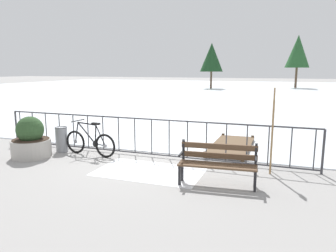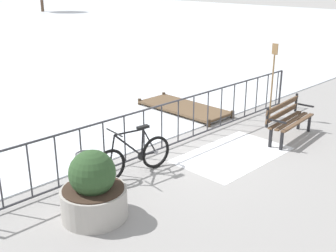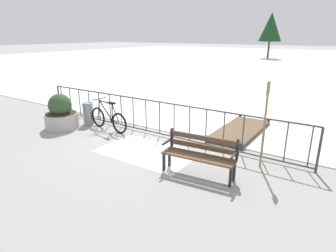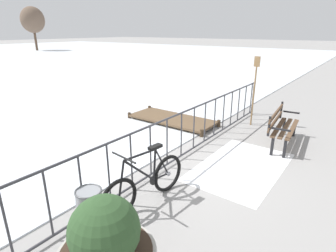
{
  "view_description": "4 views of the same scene",
  "coord_description": "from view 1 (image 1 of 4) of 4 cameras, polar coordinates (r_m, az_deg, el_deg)",
  "views": [
    {
      "loc": [
        3.61,
        -7.85,
        2.39
      ],
      "look_at": [
        0.8,
        -0.18,
        0.93
      ],
      "focal_mm": 34.22,
      "sensor_mm": 36.0,
      "label": 1
    },
    {
      "loc": [
        -6.19,
        -6.13,
        3.64
      ],
      "look_at": [
        -0.04,
        0.03,
        0.52
      ],
      "focal_mm": 45.58,
      "sensor_mm": 36.0,
      "label": 2
    },
    {
      "loc": [
        4.93,
        -6.52,
        2.92
      ],
      "look_at": [
        0.98,
        -0.64,
        0.62
      ],
      "focal_mm": 30.25,
      "sensor_mm": 36.0,
      "label": 3
    },
    {
      "loc": [
        -4.27,
        -2.99,
        2.66
      ],
      "look_at": [
        0.31,
        0.39,
        0.67
      ],
      "focal_mm": 29.36,
      "sensor_mm": 36.0,
      "label": 4
    }
  ],
  "objects": [
    {
      "name": "snow_patch",
      "position": [
        7.64,
        -3.34,
        -8.07
      ],
      "size": [
        2.5,
        1.51,
        0.01
      ],
      "primitive_type": "cube",
      "color": "white",
      "rests_on": "ground"
    },
    {
      "name": "frozen_pond",
      "position": [
        36.51,
        14.53,
        6.07
      ],
      "size": [
        80.0,
        56.0,
        0.03
      ],
      "primitive_type": "cube",
      "color": "silver",
      "rests_on": "ground"
    },
    {
      "name": "trash_bin",
      "position": [
        9.84,
        -18.42,
        -2.23
      ],
      "size": [
        0.35,
        0.35,
        0.73
      ],
      "color": "gray",
      "rests_on": "ground"
    },
    {
      "name": "railing_fence",
      "position": [
        8.84,
        -4.45,
        -1.85
      ],
      "size": [
        9.06,
        0.06,
        1.07
      ],
      "color": "#38383D",
      "rests_on": "ground"
    },
    {
      "name": "tree_centre",
      "position": [
        43.97,
        22.12,
        12.2
      ],
      "size": [
        2.95,
        2.95,
        6.56
      ],
      "color": "brown",
      "rests_on": "ground"
    },
    {
      "name": "planter_with_shrub",
      "position": [
        9.51,
        -23.24,
        -2.39
      ],
      "size": [
        1.04,
        1.04,
        1.13
      ],
      "color": "#ADA8A0",
      "rests_on": "ground"
    },
    {
      "name": "bicycle_near_railing",
      "position": [
        9.18,
        -13.72,
        -2.88
      ],
      "size": [
        1.71,
        0.52,
        0.97
      ],
      "color": "black",
      "rests_on": "ground"
    },
    {
      "name": "wooden_dock",
      "position": [
        9.84,
        11.23,
        -3.41
      ],
      "size": [
        1.1,
        2.72,
        0.2
      ],
      "color": "brown",
      "rests_on": "ground"
    },
    {
      "name": "ground_plane",
      "position": [
        8.97,
        -4.4,
        -5.35
      ],
      "size": [
        160.0,
        160.0,
        0.0
      ],
      "primitive_type": "plane",
      "color": "gray"
    },
    {
      "name": "park_bench",
      "position": [
        6.76,
        8.86,
        -6.13
      ],
      "size": [
        1.64,
        0.63,
        0.89
      ],
      "color": "brown",
      "rests_on": "ground"
    },
    {
      "name": "oar_upright",
      "position": [
        7.57,
        18.15,
        0.1
      ],
      "size": [
        0.04,
        0.16,
        1.98
      ],
      "color": "#937047",
      "rests_on": "ground"
    },
    {
      "name": "tree_far_west",
      "position": [
        39.98,
        7.77,
        12.01
      ],
      "size": [
        2.78,
        2.78,
        5.49
      ],
      "color": "brown",
      "rests_on": "ground"
    }
  ]
}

